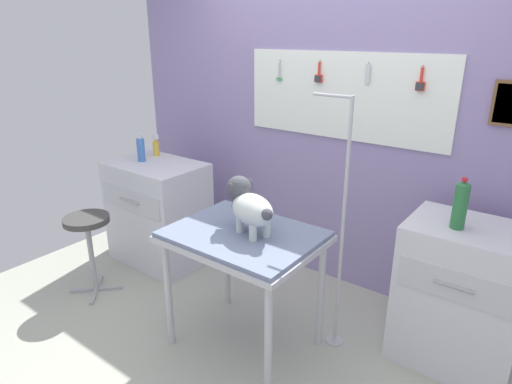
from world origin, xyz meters
The scene contains 11 objects.
ground centered at (0.00, 0.00, -0.02)m, with size 4.40×4.00×0.04m, color #A8AB99.
rear_wall_panel centered at (0.01, 1.28, 1.16)m, with size 4.00×0.11×2.30m.
grooming_table centered at (0.02, 0.15, 0.72)m, with size 0.90×0.69×0.81m.
grooming_arm centered at (0.48, 0.52, 0.75)m, with size 0.30×0.11×1.62m.
dog centered at (0.04, 0.18, 0.98)m, with size 0.43×0.30×0.32m.
counter_left centered at (-1.29, 0.61, 0.45)m, with size 0.80×0.58×0.90m.
cabinet_right centered at (1.14, 0.83, 0.45)m, with size 0.68×0.54×0.90m.
stool centered at (-1.31, -0.07, 0.52)m, with size 0.34×0.34×0.64m.
conditioner_bottle centered at (-1.47, 0.78, 0.98)m, with size 0.06×0.06×0.19m.
spray_bottle_short centered at (-1.43, 0.58, 1.00)m, with size 0.07×0.07×0.24m.
soda_bottle centered at (1.07, 0.76, 1.04)m, with size 0.08×0.08×0.30m.
Camera 1 is at (1.51, -1.70, 1.94)m, focal length 30.70 mm.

